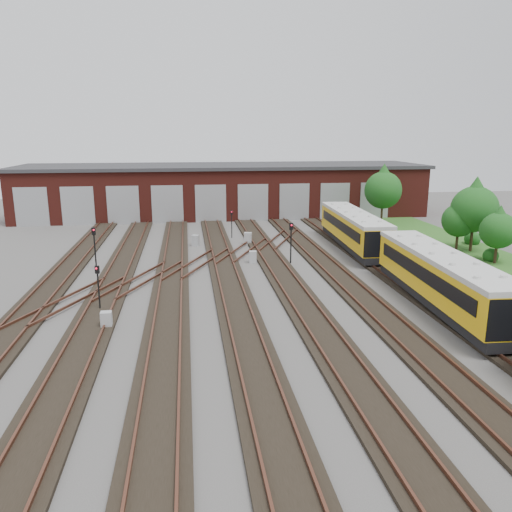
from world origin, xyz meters
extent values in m
plane|color=#454340|center=(0.00, 0.00, 0.00)|extent=(120.00, 120.00, 0.00)
cube|color=black|center=(-14.00, 0.00, 0.09)|extent=(2.40, 70.00, 0.18)
cube|color=brown|center=(-13.28, 0.00, 0.26)|extent=(0.10, 70.00, 0.15)
cube|color=black|center=(-10.00, 0.00, 0.09)|extent=(2.40, 70.00, 0.18)
cube|color=brown|center=(-10.72, 0.00, 0.26)|extent=(0.10, 70.00, 0.15)
cube|color=brown|center=(-9.28, 0.00, 0.26)|extent=(0.10, 70.00, 0.15)
cube|color=black|center=(-6.00, 0.00, 0.09)|extent=(2.40, 70.00, 0.18)
cube|color=brown|center=(-6.72, 0.00, 0.26)|extent=(0.10, 70.00, 0.15)
cube|color=brown|center=(-5.28, 0.00, 0.26)|extent=(0.10, 70.00, 0.15)
cube|color=black|center=(-2.00, 0.00, 0.09)|extent=(2.40, 70.00, 0.18)
cube|color=brown|center=(-2.72, 0.00, 0.26)|extent=(0.10, 70.00, 0.15)
cube|color=brown|center=(-1.28, 0.00, 0.26)|extent=(0.10, 70.00, 0.15)
cube|color=black|center=(2.00, 0.00, 0.09)|extent=(2.40, 70.00, 0.18)
cube|color=brown|center=(1.28, 0.00, 0.26)|extent=(0.10, 70.00, 0.15)
cube|color=brown|center=(2.72, 0.00, 0.26)|extent=(0.10, 70.00, 0.15)
cube|color=black|center=(6.00, 0.00, 0.09)|extent=(2.40, 70.00, 0.18)
cube|color=brown|center=(5.28, 0.00, 0.26)|extent=(0.10, 70.00, 0.15)
cube|color=brown|center=(6.72, 0.00, 0.26)|extent=(0.10, 70.00, 0.15)
cube|color=black|center=(10.00, 0.00, 0.09)|extent=(2.40, 70.00, 0.18)
cube|color=brown|center=(9.28, 0.00, 0.26)|extent=(0.10, 70.00, 0.15)
cube|color=brown|center=(10.72, 0.00, 0.26)|extent=(0.10, 70.00, 0.15)
cube|color=brown|center=(13.28, 0.00, 0.26)|extent=(0.10, 70.00, 0.15)
cube|color=brown|center=(-8.00, 10.00, 0.26)|extent=(5.40, 9.62, 0.15)
cube|color=brown|center=(-4.00, 14.00, 0.26)|extent=(5.40, 9.62, 0.15)
cube|color=brown|center=(0.00, 18.00, 0.26)|extent=(5.40, 9.62, 0.15)
cube|color=brown|center=(-12.00, 6.00, 0.26)|extent=(5.40, 9.62, 0.15)
cube|color=brown|center=(4.00, 22.00, 0.26)|extent=(5.40, 9.62, 0.15)
cube|color=#551B15|center=(0.00, 40.00, 3.00)|extent=(50.00, 12.00, 6.00)
cube|color=#2E2E30|center=(0.00, 40.00, 6.15)|extent=(51.00, 12.50, 0.40)
cube|color=gray|center=(-22.00, 33.98, 2.20)|extent=(3.60, 0.12, 4.40)
cube|color=gray|center=(-17.00, 33.98, 2.20)|extent=(3.60, 0.12, 4.40)
cube|color=gray|center=(-12.00, 33.98, 2.20)|extent=(3.60, 0.12, 4.40)
cube|color=gray|center=(-7.00, 33.98, 2.20)|extent=(3.60, 0.12, 4.40)
cube|color=gray|center=(-2.00, 33.98, 2.20)|extent=(3.60, 0.12, 4.40)
cube|color=gray|center=(3.00, 33.98, 2.20)|extent=(3.60, 0.12, 4.40)
cube|color=gray|center=(8.00, 33.98, 2.20)|extent=(3.60, 0.12, 4.40)
cube|color=gray|center=(13.00, 33.98, 2.20)|extent=(3.60, 0.12, 4.40)
cube|color=gray|center=(18.00, 33.98, 2.20)|extent=(3.60, 0.12, 4.40)
cube|color=#2B531B|center=(19.00, 10.00, 0.03)|extent=(8.00, 55.00, 0.05)
cube|color=black|center=(10.00, 2.16, 0.62)|extent=(2.91, 14.55, 0.58)
cube|color=gold|center=(10.00, 2.16, 1.97)|extent=(3.20, 14.56, 2.12)
cube|color=beige|center=(10.00, 2.16, 3.17)|extent=(3.29, 14.56, 0.29)
cube|color=black|center=(8.73, 2.22, 2.21)|extent=(0.67, 12.71, 0.82)
cube|color=black|center=(11.27, 2.10, 2.21)|extent=(0.67, 12.71, 0.82)
cube|color=black|center=(10.00, 18.16, 0.62)|extent=(2.91, 14.55, 0.58)
cube|color=gold|center=(10.00, 18.16, 1.97)|extent=(3.20, 14.56, 2.12)
cube|color=beige|center=(10.00, 18.16, 3.17)|extent=(3.29, 14.56, 0.29)
cube|color=black|center=(8.73, 18.22, 2.21)|extent=(0.67, 12.71, 0.82)
cube|color=black|center=(11.27, 18.10, 2.21)|extent=(0.67, 12.71, 0.82)
cylinder|color=black|center=(-11.81, 13.98, 1.35)|extent=(0.11, 0.11, 2.71)
cube|color=black|center=(-11.81, 13.98, 2.99)|extent=(0.32, 0.24, 0.56)
sphere|color=red|center=(-11.81, 13.87, 3.10)|extent=(0.13, 0.13, 0.13)
cylinder|color=black|center=(-10.00, 4.33, 1.15)|extent=(0.09, 0.09, 2.29)
cube|color=black|center=(-10.00, 4.33, 2.52)|extent=(0.26, 0.21, 0.46)
sphere|color=red|center=(-10.00, 4.24, 2.62)|extent=(0.11, 0.11, 0.11)
cylinder|color=black|center=(-0.39, 24.58, 1.16)|extent=(0.09, 0.09, 2.31)
cube|color=black|center=(-0.39, 24.58, 2.53)|extent=(0.22, 0.14, 0.43)
sphere|color=red|center=(-0.39, 24.49, 2.62)|extent=(0.10, 0.10, 0.10)
cylinder|color=black|center=(3.39, 13.83, 1.36)|extent=(0.11, 0.11, 2.73)
cube|color=black|center=(3.39, 13.83, 3.00)|extent=(0.29, 0.18, 0.55)
sphere|color=red|center=(3.39, 13.71, 3.11)|extent=(0.13, 0.13, 0.13)
cube|color=#A0A2A5|center=(-9.19, 1.44, 0.48)|extent=(0.59, 0.49, 0.96)
cube|color=#A0A2A5|center=(-4.08, 21.26, 0.51)|extent=(0.77, 0.71, 1.02)
cube|color=#A0A2A5|center=(0.38, 14.30, 0.48)|extent=(0.63, 0.54, 0.97)
cube|color=#A0A2A5|center=(0.84, 21.32, 0.56)|extent=(0.80, 0.72, 1.12)
cube|color=#A0A2A5|center=(12.36, 10.48, 0.48)|extent=(0.62, 0.53, 0.95)
cylinder|color=#342517|center=(17.30, 29.69, 1.08)|extent=(0.24, 0.24, 2.15)
sphere|color=#154915|center=(17.30, 29.69, 3.95)|extent=(4.18, 4.18, 4.18)
cone|color=#154915|center=(17.30, 29.69, 5.44)|extent=(3.59, 3.59, 2.99)
cylinder|color=#342517|center=(18.86, 16.00, 0.75)|extent=(0.23, 0.23, 1.51)
sphere|color=#154915|center=(18.86, 16.00, 2.76)|extent=(2.93, 2.93, 2.93)
cone|color=#154915|center=(18.86, 16.00, 3.81)|extent=(2.51, 2.51, 2.09)
cylinder|color=#342517|center=(19.97, 15.59, 1.03)|extent=(0.25, 0.25, 2.06)
sphere|color=#154915|center=(19.97, 15.59, 3.78)|extent=(4.01, 4.01, 4.01)
cone|color=#154915|center=(19.97, 15.59, 5.21)|extent=(3.43, 3.43, 2.86)
cylinder|color=#342517|center=(19.61, 11.40, 0.74)|extent=(0.22, 0.22, 1.47)
sphere|color=#154915|center=(19.61, 11.40, 2.70)|extent=(2.86, 2.86, 2.86)
cone|color=#154915|center=(19.61, 11.40, 3.72)|extent=(2.45, 2.45, 2.04)
sphere|color=#154915|center=(19.75, 12.22, 0.62)|extent=(1.24, 1.24, 1.24)
sphere|color=#154915|center=(21.80, 18.40, 0.74)|extent=(1.48, 1.48, 1.48)
camera|label=1|loc=(-4.72, -24.36, 10.11)|focal=35.00mm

